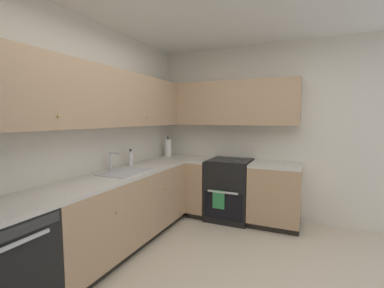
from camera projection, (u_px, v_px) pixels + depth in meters
The scene contains 13 objects.
wall_back at pixel (67, 139), 2.72m from camera, with size 4.29×0.05×2.59m, color silver.
wall_right at pixel (267, 132), 3.95m from camera, with size 0.05×3.44×2.59m, color silver.
lower_cabinets_back at pixel (122, 211), 3.07m from camera, with size 2.11×0.62×0.85m.
countertop_back at pixel (121, 174), 3.03m from camera, with size 3.32×0.60×0.04m, color beige.
lower_cabinets_right at pixel (252, 193), 3.80m from camera, with size 0.62×1.59×0.85m.
countertop_right at pixel (252, 163), 3.76m from camera, with size 0.60×1.59×0.03m.
oven_range at pixel (230, 189), 3.95m from camera, with size 0.68×0.62×1.03m.
upper_cabinets_back at pixel (99, 98), 2.85m from camera, with size 3.00×0.34×0.64m.
upper_cabinets_right at pixel (225, 104), 3.99m from camera, with size 0.32×2.14×0.64m.
sink at pixel (126, 176), 3.05m from camera, with size 0.58×0.40×0.10m.
faucet at pixel (112, 160), 3.13m from camera, with size 0.07×0.16×0.22m.
soap_bottle at pixel (131, 158), 3.46m from camera, with size 0.05×0.05×0.22m.
paper_towel_roll at pixel (168, 148), 4.33m from camera, with size 0.11×0.11×0.34m.
Camera 1 is at (-1.95, -0.58, 1.50)m, focal length 24.66 mm.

